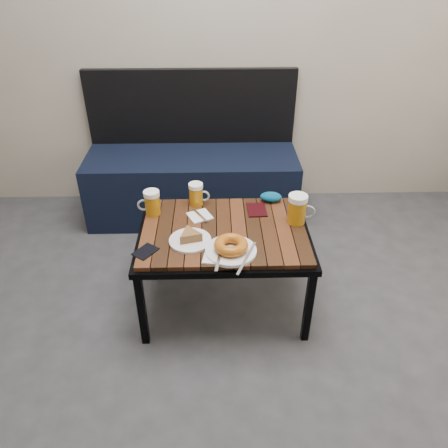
{
  "coord_description": "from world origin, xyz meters",
  "views": [
    {
      "loc": [
        0.01,
        -0.92,
        1.67
      ],
      "look_at": [
        0.06,
        0.84,
        0.5
      ],
      "focal_mm": 35.0,
      "sensor_mm": 36.0,
      "label": 1
    }
  ],
  "objects_px": {
    "beer_mug_left": "(152,203)",
    "plate_pie": "(190,238)",
    "beer_mug_centre": "(196,194)",
    "passport_burgundy": "(257,210)",
    "beer_mug_right": "(298,209)",
    "bench": "(193,178)",
    "passport_navy": "(145,251)",
    "cafe_table": "(224,236)",
    "knit_pouch": "(271,197)",
    "plate_bagel": "(231,247)"
  },
  "relations": [
    {
      "from": "cafe_table",
      "to": "passport_navy",
      "type": "relative_size",
      "value": 7.83
    },
    {
      "from": "beer_mug_left",
      "to": "plate_pie",
      "type": "bearing_deg",
      "value": 124.05
    },
    {
      "from": "plate_bagel",
      "to": "knit_pouch",
      "type": "xyz_separation_m",
      "value": [
        0.23,
        0.45,
        -0.0
      ]
    },
    {
      "from": "cafe_table",
      "to": "beer_mug_left",
      "type": "relative_size",
      "value": 6.48
    },
    {
      "from": "plate_pie",
      "to": "passport_burgundy",
      "type": "height_order",
      "value": "plate_pie"
    },
    {
      "from": "beer_mug_centre",
      "to": "plate_bagel",
      "type": "bearing_deg",
      "value": -66.6
    },
    {
      "from": "beer_mug_right",
      "to": "passport_navy",
      "type": "distance_m",
      "value": 0.76
    },
    {
      "from": "beer_mug_centre",
      "to": "beer_mug_right",
      "type": "xyz_separation_m",
      "value": [
        0.5,
        -0.19,
        0.02
      ]
    },
    {
      "from": "passport_navy",
      "to": "knit_pouch",
      "type": "bearing_deg",
      "value": 71.64
    },
    {
      "from": "cafe_table",
      "to": "knit_pouch",
      "type": "relative_size",
      "value": 7.26
    },
    {
      "from": "beer_mug_left",
      "to": "passport_navy",
      "type": "distance_m",
      "value": 0.33
    },
    {
      "from": "bench",
      "to": "beer_mug_centre",
      "type": "distance_m",
      "value": 0.73
    },
    {
      "from": "beer_mug_centre",
      "to": "plate_bagel",
      "type": "xyz_separation_m",
      "value": [
        0.17,
        -0.43,
        -0.03
      ]
    },
    {
      "from": "plate_pie",
      "to": "passport_navy",
      "type": "height_order",
      "value": "plate_pie"
    },
    {
      "from": "passport_navy",
      "to": "plate_bagel",
      "type": "bearing_deg",
      "value": 34.72
    },
    {
      "from": "bench",
      "to": "beer_mug_left",
      "type": "bearing_deg",
      "value": -102.41
    },
    {
      "from": "beer_mug_left",
      "to": "knit_pouch",
      "type": "relative_size",
      "value": 1.12
    },
    {
      "from": "plate_pie",
      "to": "passport_burgundy",
      "type": "bearing_deg",
      "value": 38.76
    },
    {
      "from": "bench",
      "to": "plate_pie",
      "type": "height_order",
      "value": "bench"
    },
    {
      "from": "bench",
      "to": "cafe_table",
      "type": "height_order",
      "value": "bench"
    },
    {
      "from": "beer_mug_left",
      "to": "plate_pie",
      "type": "distance_m",
      "value": 0.33
    },
    {
      "from": "beer_mug_right",
      "to": "plate_pie",
      "type": "height_order",
      "value": "beer_mug_right"
    },
    {
      "from": "cafe_table",
      "to": "passport_burgundy",
      "type": "relative_size",
      "value": 6.23
    },
    {
      "from": "bench",
      "to": "passport_burgundy",
      "type": "distance_m",
      "value": 0.86
    },
    {
      "from": "bench",
      "to": "beer_mug_centre",
      "type": "xyz_separation_m",
      "value": [
        0.05,
        -0.68,
        0.26
      ]
    },
    {
      "from": "cafe_table",
      "to": "passport_burgundy",
      "type": "distance_m",
      "value": 0.25
    },
    {
      "from": "bench",
      "to": "passport_burgundy",
      "type": "height_order",
      "value": "bench"
    },
    {
      "from": "plate_bagel",
      "to": "passport_burgundy",
      "type": "height_order",
      "value": "plate_bagel"
    },
    {
      "from": "bench",
      "to": "beer_mug_centre",
      "type": "height_order",
      "value": "bench"
    },
    {
      "from": "passport_burgundy",
      "to": "cafe_table",
      "type": "bearing_deg",
      "value": -138.47
    },
    {
      "from": "bench",
      "to": "passport_navy",
      "type": "relative_size",
      "value": 13.05
    },
    {
      "from": "cafe_table",
      "to": "passport_navy",
      "type": "xyz_separation_m",
      "value": [
        -0.36,
        -0.18,
        0.05
      ]
    },
    {
      "from": "cafe_table",
      "to": "beer_mug_right",
      "type": "height_order",
      "value": "beer_mug_right"
    },
    {
      "from": "beer_mug_centre",
      "to": "beer_mug_right",
      "type": "relative_size",
      "value": 0.8
    },
    {
      "from": "passport_burgundy",
      "to": "beer_mug_left",
      "type": "bearing_deg",
      "value": 179.73
    },
    {
      "from": "bench",
      "to": "knit_pouch",
      "type": "height_order",
      "value": "bench"
    },
    {
      "from": "beer_mug_centre",
      "to": "beer_mug_right",
      "type": "distance_m",
      "value": 0.54
    },
    {
      "from": "beer_mug_right",
      "to": "plate_bagel",
      "type": "relative_size",
      "value": 0.5
    },
    {
      "from": "cafe_table",
      "to": "plate_pie",
      "type": "distance_m",
      "value": 0.2
    },
    {
      "from": "plate_pie",
      "to": "knit_pouch",
      "type": "height_order",
      "value": "plate_pie"
    },
    {
      "from": "bench",
      "to": "plate_pie",
      "type": "relative_size",
      "value": 7.08
    },
    {
      "from": "plate_bagel",
      "to": "beer_mug_left",
      "type": "bearing_deg",
      "value": 139.06
    },
    {
      "from": "beer_mug_left",
      "to": "beer_mug_centre",
      "type": "relative_size",
      "value": 1.08
    },
    {
      "from": "bench",
      "to": "beer_mug_centre",
      "type": "bearing_deg",
      "value": -85.5
    },
    {
      "from": "passport_navy",
      "to": "passport_burgundy",
      "type": "xyz_separation_m",
      "value": [
        0.53,
        0.34,
        0.0
      ]
    },
    {
      "from": "beer_mug_left",
      "to": "passport_burgundy",
      "type": "distance_m",
      "value": 0.54
    },
    {
      "from": "bench",
      "to": "cafe_table",
      "type": "relative_size",
      "value": 1.67
    },
    {
      "from": "beer_mug_left",
      "to": "beer_mug_right",
      "type": "xyz_separation_m",
      "value": [
        0.73,
        -0.1,
        0.01
      ]
    },
    {
      "from": "beer_mug_left",
      "to": "passport_burgundy",
      "type": "height_order",
      "value": "beer_mug_left"
    },
    {
      "from": "knit_pouch",
      "to": "beer_mug_centre",
      "type": "bearing_deg",
      "value": -177.07
    }
  ]
}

